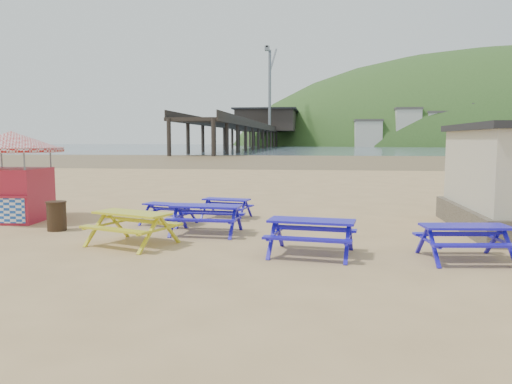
# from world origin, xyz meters

# --- Properties ---
(ground) EXTENTS (400.00, 400.00, 0.00)m
(ground) POSITION_xyz_m (0.00, 0.00, 0.00)
(ground) COLOR tan
(ground) RESTS_ON ground
(wet_sand) EXTENTS (400.00, 400.00, 0.00)m
(wet_sand) POSITION_xyz_m (0.00, 55.00, 0.00)
(wet_sand) COLOR brown
(wet_sand) RESTS_ON ground
(sea) EXTENTS (400.00, 400.00, 0.00)m
(sea) POSITION_xyz_m (0.00, 170.00, 0.01)
(sea) COLOR #475966
(sea) RESTS_ON ground
(picnic_table_blue_a) EXTENTS (1.89, 1.69, 0.66)m
(picnic_table_blue_a) POSITION_xyz_m (-2.05, 0.81, 0.33)
(picnic_table_blue_a) COLOR #2613B8
(picnic_table_blue_a) RESTS_ON ground
(picnic_table_blue_b) EXTENTS (1.81, 1.57, 0.66)m
(picnic_table_blue_b) POSITION_xyz_m (-0.45, 2.32, 0.33)
(picnic_table_blue_b) COLOR #2613B8
(picnic_table_blue_b) RESTS_ON ground
(picnic_table_blue_c) EXTENTS (1.81, 1.55, 0.68)m
(picnic_table_blue_c) POSITION_xyz_m (8.07, 3.15, 0.34)
(picnic_table_blue_c) COLOR #2613B8
(picnic_table_blue_c) RESTS_ON ground
(picnic_table_blue_d) EXTENTS (2.05, 1.68, 0.83)m
(picnic_table_blue_d) POSITION_xyz_m (-0.49, -0.58, 0.41)
(picnic_table_blue_d) COLOR #2613B8
(picnic_table_blue_d) RESTS_ON ground
(picnic_table_blue_e) EXTENTS (2.19, 1.86, 0.83)m
(picnic_table_blue_e) POSITION_xyz_m (2.53, -2.86, 0.42)
(picnic_table_blue_e) COLOR #2613B8
(picnic_table_blue_e) RESTS_ON ground
(picnic_table_blue_f) EXTENTS (2.05, 1.73, 0.79)m
(picnic_table_blue_f) POSITION_xyz_m (5.93, -2.96, 0.40)
(picnic_table_blue_f) COLOR #2613B8
(picnic_table_blue_f) RESTS_ON ground
(picnic_table_yellow) EXTENTS (2.46, 2.24, 0.85)m
(picnic_table_yellow) POSITION_xyz_m (-2.03, -2.31, 0.42)
(picnic_table_yellow) COLOR #B8C610
(picnic_table_yellow) RESTS_ON ground
(ice_cream_kiosk) EXTENTS (3.53, 3.53, 2.96)m
(ice_cream_kiosk) POSITION_xyz_m (-7.31, 0.86, 1.86)
(ice_cream_kiosk) COLOR #AC1C32
(ice_cream_kiosk) RESTS_ON ground
(litter_bin) EXTENTS (0.59, 0.59, 0.87)m
(litter_bin) POSITION_xyz_m (-5.00, -0.64, 0.44)
(litter_bin) COLOR #342316
(litter_bin) RESTS_ON ground
(pier) EXTENTS (24.00, 220.00, 39.29)m
(pier) POSITION_xyz_m (-17.99, 178.23, 5.46)
(pier) COLOR black
(pier) RESTS_ON ground
(headland_town) EXTENTS (264.00, 144.00, 108.00)m
(headland_town) POSITION_xyz_m (90.00, 229.68, -9.91)
(headland_town) COLOR #2D4C1E
(headland_town) RESTS_ON ground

